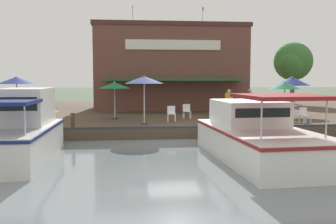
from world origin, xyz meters
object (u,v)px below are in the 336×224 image
at_px(patio_umbrella_mid_patio_right, 114,85).
at_px(patio_umbrella_far_corner, 144,80).
at_px(person_near_entrance, 229,100).
at_px(mooring_post, 73,121).
at_px(cafe_chair_back_row_seat, 171,113).
at_px(motorboat_mid_row, 252,135).
at_px(motorboat_nearest_quay, 24,132).
at_px(person_mid_patio, 249,99).
at_px(patio_umbrella_mid_patio_left, 292,81).
at_px(cafe_chair_mid_patio, 214,110).
at_px(cafe_chair_facing_river, 304,114).
at_px(patio_umbrella_back_row, 16,80).
at_px(waterfront_restaurant, 168,68).
at_px(cafe_chair_far_corner_seat, 187,110).
at_px(tree_downstream_bank, 292,63).
at_px(patio_umbrella_near_quay_edge, 285,85).

relative_size(patio_umbrella_mid_patio_right, patio_umbrella_far_corner, 0.87).
bearing_deg(person_near_entrance, mooring_post, -62.49).
relative_size(cafe_chair_back_row_seat, motorboat_mid_row, 0.10).
xyz_separation_m(person_near_entrance, motorboat_nearest_quay, (8.40, -9.94, -0.66)).
height_order(patio_umbrella_far_corner, motorboat_nearest_quay, patio_umbrella_far_corner).
bearing_deg(person_mid_patio, motorboat_mid_row, -17.44).
relative_size(patio_umbrella_mid_patio_left, cafe_chair_mid_patio, 2.97).
xyz_separation_m(patio_umbrella_mid_patio_right, cafe_chair_mid_patio, (-0.26, 5.98, -1.49)).
bearing_deg(patio_umbrella_mid_patio_left, motorboat_mid_row, -31.05).
bearing_deg(cafe_chair_facing_river, patio_umbrella_back_row, -99.73).
relative_size(waterfront_restaurant, cafe_chair_mid_patio, 13.68).
relative_size(cafe_chair_mid_patio, motorboat_mid_row, 0.10).
bearing_deg(patio_umbrella_mid_patio_right, motorboat_mid_row, 32.32).
bearing_deg(cafe_chair_far_corner_seat, mooring_post, -56.13).
relative_size(cafe_chair_far_corner_seat, motorboat_mid_row, 0.10).
bearing_deg(mooring_post, patio_umbrella_mid_patio_left, 112.36).
xyz_separation_m(patio_umbrella_mid_patio_left, tree_downstream_bank, (-10.67, 4.79, 1.67)).
bearing_deg(cafe_chair_back_row_seat, person_near_entrance, 116.74).
relative_size(patio_umbrella_far_corner, person_near_entrance, 1.48).
distance_m(waterfront_restaurant, cafe_chair_far_corner_seat, 9.16).
bearing_deg(patio_umbrella_mid_patio_left, motorboat_nearest_quay, -57.16).
distance_m(patio_umbrella_far_corner, motorboat_mid_row, 7.21).
bearing_deg(cafe_chair_far_corner_seat, motorboat_mid_row, 7.94).
relative_size(patio_umbrella_mid_patio_left, cafe_chair_far_corner_seat, 2.97).
bearing_deg(patio_umbrella_near_quay_edge, patio_umbrella_far_corner, -76.73).
bearing_deg(motorboat_mid_row, patio_umbrella_mid_patio_left, 148.95).
relative_size(cafe_chair_facing_river, person_mid_patio, 0.50).
xyz_separation_m(patio_umbrella_mid_patio_right, patio_umbrella_mid_patio_left, (-1.18, 11.32, 0.24)).
distance_m(cafe_chair_mid_patio, person_mid_patio, 2.57).
xyz_separation_m(waterfront_restaurant, motorboat_mid_row, (17.17, 1.41, -2.97)).
xyz_separation_m(cafe_chair_back_row_seat, person_near_entrance, (-1.90, 3.77, 0.60)).
xyz_separation_m(patio_umbrella_near_quay_edge, motorboat_nearest_quay, (7.21, -12.97, -1.55)).
bearing_deg(patio_umbrella_far_corner, motorboat_mid_row, 33.38).
bearing_deg(motorboat_mid_row, cafe_chair_back_row_seat, -162.23).
bearing_deg(motorboat_nearest_quay, cafe_chair_back_row_seat, 136.50).
relative_size(patio_umbrella_mid_patio_left, tree_downstream_bank, 0.44).
bearing_deg(tree_downstream_bank, cafe_chair_mid_patio, -41.10).
relative_size(patio_umbrella_near_quay_edge, person_near_entrance, 1.30).
bearing_deg(cafe_chair_far_corner_seat, patio_umbrella_near_quay_edge, 83.06).
xyz_separation_m(person_near_entrance, motorboat_mid_row, (8.93, -1.52, -0.81)).
bearing_deg(motorboat_mid_row, patio_umbrella_mid_patio_right, -147.68).
bearing_deg(person_mid_patio, cafe_chair_mid_patio, -75.65).
height_order(waterfront_restaurant, mooring_post, waterfront_restaurant).
relative_size(patio_umbrella_near_quay_edge, motorboat_mid_row, 0.27).
xyz_separation_m(cafe_chair_far_corner_seat, tree_downstream_bank, (-12.00, 11.85, 3.40)).
distance_m(patio_umbrella_mid_patio_right, cafe_chair_back_row_seat, 3.84).
xyz_separation_m(patio_umbrella_mid_patio_right, tree_downstream_bank, (-11.86, 16.10, 1.90)).
distance_m(motorboat_mid_row, mooring_post, 8.46).
xyz_separation_m(patio_umbrella_mid_patio_left, mooring_post, (5.40, -13.12, -1.82)).
bearing_deg(patio_umbrella_back_row, patio_umbrella_mid_patio_left, 96.19).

